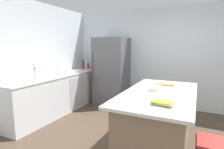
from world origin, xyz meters
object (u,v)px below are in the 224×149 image
object	(u,v)px
kitchen_island	(158,120)
hot_sauce_bottle	(88,66)
soda_bottle	(86,65)
cookbook_stack	(162,103)
flower_vase	(35,76)
refrigerator	(112,71)
paper_towel_roll	(59,69)
sink_faucet	(43,70)
vinegar_bottle	(83,66)
syrup_bottle	(84,65)
cutting_board	(165,84)
mixing_bowl	(156,88)

from	to	relation	value
kitchen_island	hot_sauce_bottle	bearing A→B (deg)	143.17
hot_sauce_bottle	soda_bottle	bearing A→B (deg)	-79.77
kitchen_island	cookbook_stack	size ratio (longest dim) A/B	7.79
flower_vase	refrigerator	bearing A→B (deg)	67.12
hot_sauce_bottle	paper_towel_roll	bearing A→B (deg)	-88.33
sink_faucet	soda_bottle	distance (m)	1.54
paper_towel_roll	soda_bottle	xyz separation A→B (m)	(-0.01, 1.15, 0.01)
kitchen_island	flower_vase	world-z (taller)	flower_vase
hot_sauce_bottle	vinegar_bottle	size ratio (longest dim) A/B	0.76
paper_towel_roll	refrigerator	bearing A→B (deg)	54.90
sink_faucet	cookbook_stack	world-z (taller)	sink_faucet
flower_vase	hot_sauce_bottle	bearing A→B (deg)	91.78
paper_towel_roll	vinegar_bottle	xyz separation A→B (m)	(-0.06, 1.06, -0.03)
syrup_bottle	cutting_board	bearing A→B (deg)	-25.43
paper_towel_roll	soda_bottle	distance (m)	1.15
paper_towel_roll	mixing_bowl	distance (m)	2.45
hot_sauce_bottle	vinegar_bottle	world-z (taller)	vinegar_bottle
flower_vase	soda_bottle	bearing A→B (deg)	90.97
hot_sauce_bottle	vinegar_bottle	xyz separation A→B (m)	(-0.02, -0.27, 0.03)
hot_sauce_bottle	cutting_board	bearing A→B (deg)	-27.91
kitchen_island	paper_towel_roll	size ratio (longest dim) A/B	6.31
refrigerator	sink_faucet	xyz separation A→B (m)	(-0.92, -1.56, 0.17)
syrup_bottle	soda_bottle	world-z (taller)	soda_bottle
hot_sauce_bottle	soda_bottle	xyz separation A→B (m)	(0.03, -0.18, 0.06)
vinegar_bottle	cutting_board	bearing A→B (deg)	-22.69
cutting_board	soda_bottle	bearing A→B (deg)	155.09
sink_faucet	cookbook_stack	size ratio (longest dim) A/B	1.19
refrigerator	vinegar_bottle	world-z (taller)	refrigerator
syrup_bottle	mixing_bowl	size ratio (longest dim) A/B	1.40
kitchen_island	flower_vase	bearing A→B (deg)	-176.05
refrigerator	sink_faucet	bearing A→B (deg)	-120.62
syrup_bottle	mixing_bowl	distance (m)	3.06
soda_bottle	cookbook_stack	world-z (taller)	soda_bottle
sink_faucet	refrigerator	bearing A→B (deg)	59.38
sink_faucet	mixing_bowl	world-z (taller)	sink_faucet
kitchen_island	cutting_board	distance (m)	0.73
refrigerator	hot_sauce_bottle	bearing A→B (deg)	169.69
sink_faucet	soda_bottle	world-z (taller)	soda_bottle
soda_bottle	vinegar_bottle	distance (m)	0.11
sink_faucet	syrup_bottle	distance (m)	1.62
refrigerator	cutting_board	size ratio (longest dim) A/B	5.48
kitchen_island	sink_faucet	size ratio (longest dim) A/B	6.57
kitchen_island	cookbook_stack	distance (m)	0.78
syrup_bottle	soda_bottle	size ratio (longest dim) A/B	0.85
kitchen_island	mixing_bowl	distance (m)	0.50
soda_bottle	cutting_board	distance (m)	2.72
paper_towel_roll	mixing_bowl	world-z (taller)	paper_towel_roll
soda_bottle	cookbook_stack	xyz separation A→B (m)	(2.63, -2.31, -0.13)
refrigerator	cutting_board	bearing A→B (deg)	-35.52
cookbook_stack	flower_vase	bearing A→B (deg)	170.48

